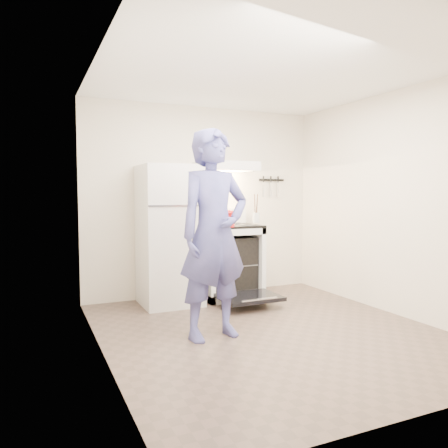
{
  "coord_description": "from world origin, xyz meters",
  "views": [
    {
      "loc": [
        -2.14,
        -3.66,
        1.36
      ],
      "look_at": [
        -0.05,
        1.0,
        1.0
      ],
      "focal_mm": 35.0,
      "sensor_mm": 36.0,
      "label": 1
    }
  ],
  "objects_px": {
    "person": "(214,234)",
    "refrigerator": "(169,235)",
    "stove_body": "(229,262)",
    "dutch_oven": "(220,220)",
    "tea_kettle": "(210,213)"
  },
  "relations": [
    {
      "from": "stove_body",
      "to": "dutch_oven",
      "type": "height_order",
      "value": "dutch_oven"
    },
    {
      "from": "tea_kettle",
      "to": "dutch_oven",
      "type": "distance_m",
      "value": 1.26
    },
    {
      "from": "tea_kettle",
      "to": "person",
      "type": "height_order",
      "value": "person"
    },
    {
      "from": "refrigerator",
      "to": "dutch_oven",
      "type": "bearing_deg",
      "value": -77.51
    },
    {
      "from": "refrigerator",
      "to": "tea_kettle",
      "type": "relative_size",
      "value": 5.57
    },
    {
      "from": "person",
      "to": "refrigerator",
      "type": "bearing_deg",
      "value": 81.83
    },
    {
      "from": "stove_body",
      "to": "tea_kettle",
      "type": "distance_m",
      "value": 0.69
    },
    {
      "from": "refrigerator",
      "to": "tea_kettle",
      "type": "distance_m",
      "value": 0.68
    },
    {
      "from": "tea_kettle",
      "to": "dutch_oven",
      "type": "height_order",
      "value": "tea_kettle"
    },
    {
      "from": "person",
      "to": "dutch_oven",
      "type": "xyz_separation_m",
      "value": [
        0.21,
        0.35,
        0.11
      ]
    },
    {
      "from": "person",
      "to": "stove_body",
      "type": "bearing_deg",
      "value": 51.67
    },
    {
      "from": "refrigerator",
      "to": "dutch_oven",
      "type": "distance_m",
      "value": 1.08
    },
    {
      "from": "person",
      "to": "tea_kettle",
      "type": "bearing_deg",
      "value": 60.19
    },
    {
      "from": "dutch_oven",
      "to": "stove_body",
      "type": "bearing_deg",
      "value": 60.92
    },
    {
      "from": "stove_body",
      "to": "person",
      "type": "xyz_separation_m",
      "value": [
        -0.8,
        -1.4,
        0.52
      ]
    }
  ]
}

